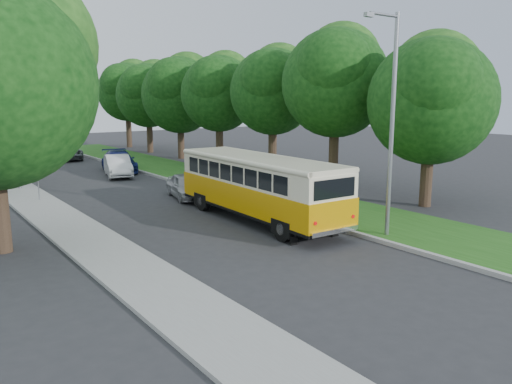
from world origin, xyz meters
TOP-DOWN VIEW (x-y plane):
  - ground at (0.00, 0.00)m, footprint 120.00×120.00m
  - curb at (3.60, 5.00)m, footprint 0.20×70.00m
  - grass_verge at (5.95, 5.00)m, footprint 4.50×70.00m
  - sidewalk at (-4.80, 5.00)m, footprint 2.20×70.00m
  - treeline at (3.15, 17.99)m, footprint 24.27×41.91m
  - lamppost_near at (4.21, -2.50)m, footprint 1.71×0.16m
  - lamppost_far at (-4.70, 16.00)m, footprint 1.71×0.16m
  - warning_sign at (-4.50, 11.98)m, footprint 0.56×0.10m
  - vintage_bus at (2.00, 2.40)m, footprint 2.73×9.42m
  - car_silver at (1.91, 8.51)m, footprint 2.29×3.96m
  - car_white at (1.75, 17.64)m, footprint 2.51×4.50m
  - car_blue at (2.59, 19.63)m, footprint 3.10×5.29m
  - car_grey at (1.54, 28.94)m, footprint 2.74×5.05m

SIDE VIEW (x-z plane):
  - ground at x=0.00m, z-range 0.00..0.00m
  - sidewalk at x=-4.80m, z-range 0.00..0.12m
  - grass_verge at x=5.95m, z-range 0.00..0.13m
  - curb at x=3.60m, z-range 0.00..0.15m
  - car_silver at x=1.91m, z-range 0.00..1.27m
  - car_grey at x=1.54m, z-range 0.00..1.35m
  - car_white at x=1.75m, z-range 0.00..1.40m
  - car_blue at x=2.59m, z-range 0.00..1.44m
  - vintage_bus at x=2.00m, z-range 0.00..2.77m
  - warning_sign at x=-4.50m, z-range 0.46..2.96m
  - lamppost_far at x=-4.70m, z-range 0.37..7.87m
  - lamppost_near at x=4.21m, z-range 0.37..8.37m
  - treeline at x=3.15m, z-range 1.20..10.66m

